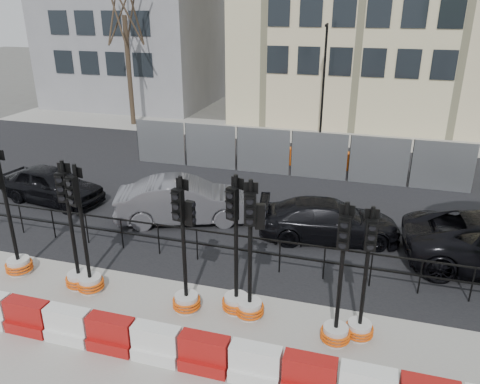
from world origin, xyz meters
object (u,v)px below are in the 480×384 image
(traffic_signal_h, at_px, (361,313))
(car_a, at_px, (52,185))
(traffic_signal_d, at_px, (186,281))
(traffic_signal_a, at_px, (15,249))
(car_c, at_px, (329,220))

(traffic_signal_h, relative_size, car_a, 0.76)
(traffic_signal_d, relative_size, traffic_signal_h, 1.09)
(traffic_signal_a, relative_size, car_a, 0.86)
(car_c, bearing_deg, car_a, 79.01)
(traffic_signal_d, bearing_deg, traffic_signal_h, 13.54)
(traffic_signal_d, relative_size, car_a, 0.82)
(traffic_signal_h, height_order, car_a, traffic_signal_h)
(traffic_signal_a, relative_size, car_c, 0.79)
(traffic_signal_d, distance_m, car_c, 5.52)
(car_a, bearing_deg, traffic_signal_a, -145.43)
(traffic_signal_d, height_order, traffic_signal_h, traffic_signal_d)
(car_a, distance_m, car_c, 10.15)
(car_a, bearing_deg, car_c, -82.35)
(traffic_signal_a, distance_m, car_c, 9.07)
(traffic_signal_a, distance_m, traffic_signal_d, 5.06)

